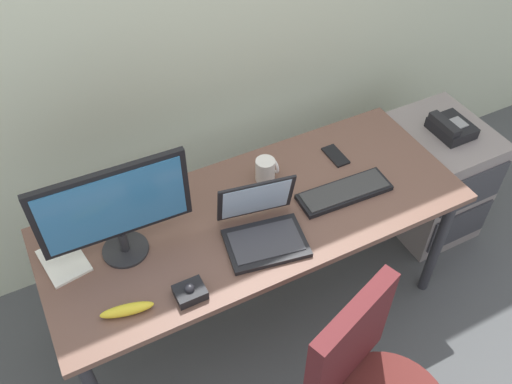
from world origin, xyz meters
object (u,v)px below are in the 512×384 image
Objects in this scene: coffee_mug at (266,170)px; banana at (127,310)px; paper_notepad at (64,261)px; cell_phone at (336,156)px; monitor_main at (115,209)px; trackball_mouse at (190,292)px; file_cabinet at (433,178)px; keyboard at (344,192)px; desk_phone at (451,127)px; laptop at (262,227)px.

banana is (-0.75, -0.38, -0.03)m from coffee_mug.
paper_notepad is 1.46× the size of cell_phone.
trackball_mouse is at bearing -64.62° from monitor_main.
keyboard reaches higher than file_cabinet.
keyboard is at bearing -166.95° from file_cabinet.
keyboard is (-0.73, -0.15, 0.03)m from desk_phone.
monitor_main reaches higher than keyboard.
keyboard reaches higher than paper_notepad.
laptop reaches higher than trackball_mouse.
paper_notepad is at bearing -178.46° from cell_phone.
file_cabinet is at bearing 63.22° from desk_phone.
trackball_mouse is 0.53× the size of paper_notepad.
paper_notepad is (-0.90, -0.05, -0.05)m from coffee_mug.
desk_phone is 0.63m from cell_phone.
keyboard is 0.35m from coffee_mug.
paper_notepad is at bearing 135.63° from trackball_mouse.
laptop reaches higher than file_cabinet.
paper_notepad is at bearing 170.67° from keyboard.
paper_notepad is at bearing 165.48° from monitor_main.
cell_phone is at bearing 65.64° from keyboard.
desk_phone is 1.55m from trackball_mouse.
coffee_mug is at bearing 3.09° from paper_notepad.
keyboard is at bearing -9.33° from paper_notepad.
cell_phone is at bearing 175.64° from file_cabinet.
desk_phone is (-0.01, -0.02, 0.36)m from file_cabinet.
trackball_mouse is 1.02× the size of coffee_mug.
laptop reaches higher than desk_phone.
paper_notepad is 1.09× the size of banana.
banana is at bearing 171.53° from trackball_mouse.
monitor_main reaches higher than file_cabinet.
laptop is at bearing -174.16° from keyboard.
coffee_mug is (0.67, 0.11, -0.19)m from monitor_main.
monitor_main is at bearing 115.38° from trackball_mouse.
monitor_main is at bearing -179.16° from desk_phone.
file_cabinet is 3.15× the size of paper_notepad.
banana reaches higher than keyboard.
monitor_main is 1.06m from cell_phone.
trackball_mouse reaches higher than paper_notepad.
cell_phone is (0.88, 0.39, -0.02)m from trackball_mouse.
file_cabinet is 1.93m from paper_notepad.
laptop reaches higher than coffee_mug.
coffee_mug reaches higher than trackball_mouse.
trackball_mouse is 0.96m from cell_phone.
monitor_main reaches higher than coffee_mug.
desk_phone reaches higher than cell_phone.
desk_phone is 0.36× the size of monitor_main.
trackball_mouse reaches higher than file_cabinet.
cell_phone is at bearing 1.41° from paper_notepad.
desk_phone is 1.88m from paper_notepad.
paper_notepad is at bearing 178.95° from desk_phone.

